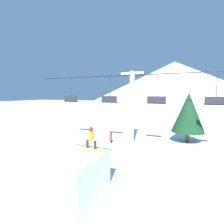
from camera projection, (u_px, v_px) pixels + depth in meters
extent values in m
plane|color=white|center=(66.00, 200.00, 8.71)|extent=(220.00, 220.00, 0.00)
cone|color=silver|center=(174.00, 84.00, 77.22)|extent=(80.70, 80.70, 19.20)
cube|color=white|center=(77.00, 175.00, 9.09)|extent=(2.32, 3.36, 2.11)
cube|color=silver|center=(92.00, 147.00, 10.48)|extent=(2.32, 0.10, 0.06)
cube|color=yellow|center=(91.00, 148.00, 10.10)|extent=(1.47, 0.26, 0.03)
cylinder|color=black|center=(87.00, 144.00, 10.18)|extent=(0.14, 0.14, 0.45)
cylinder|color=black|center=(95.00, 145.00, 9.98)|extent=(0.14, 0.14, 0.45)
cylinder|color=orange|center=(91.00, 136.00, 10.02)|extent=(0.32, 0.32, 0.55)
sphere|color=maroon|center=(91.00, 129.00, 9.98)|extent=(0.24, 0.24, 0.24)
cylinder|color=#B2B2B7|center=(132.00, 108.00, 18.21)|extent=(0.52, 0.52, 7.56)
cube|color=#B2B2B7|center=(132.00, 73.00, 17.83)|extent=(2.40, 0.24, 0.24)
cylinder|color=black|center=(132.00, 75.00, 17.85)|extent=(23.77, 0.08, 0.08)
cylinder|color=#28282D|center=(71.00, 90.00, 20.95)|extent=(0.06, 0.06, 2.84)
cube|color=#232328|center=(72.00, 102.00, 21.10)|extent=(1.80, 0.44, 0.08)
cube|color=#232328|center=(71.00, 99.00, 20.90)|extent=(1.80, 0.08, 0.70)
cylinder|color=#28282D|center=(110.00, 89.00, 18.98)|extent=(0.06, 0.06, 2.84)
cube|color=#232328|center=(110.00, 102.00, 19.13)|extent=(1.80, 0.44, 0.08)
cube|color=#232328|center=(109.00, 99.00, 18.93)|extent=(1.80, 0.08, 0.70)
cylinder|color=#28282D|center=(157.00, 89.00, 17.02)|extent=(0.06, 0.06, 2.84)
cube|color=#232328|center=(157.00, 103.00, 17.17)|extent=(1.80, 0.44, 0.08)
cube|color=#232328|center=(156.00, 100.00, 16.96)|extent=(1.80, 0.08, 0.70)
cylinder|color=#28282D|center=(217.00, 88.00, 15.05)|extent=(0.06, 0.06, 2.84)
cube|color=#232328|center=(216.00, 105.00, 15.20)|extent=(1.80, 0.44, 0.08)
cube|color=#232328|center=(216.00, 101.00, 15.00)|extent=(1.80, 0.08, 0.70)
cylinder|color=#4C3823|center=(187.00, 137.00, 18.98)|extent=(0.37, 0.37, 1.16)
cone|color=#14381E|center=(188.00, 112.00, 18.69)|extent=(3.38, 3.38, 4.26)
cylinder|color=black|center=(111.00, 141.00, 18.74)|extent=(0.17, 0.17, 0.45)
cylinder|color=red|center=(111.00, 136.00, 18.68)|extent=(0.24, 0.24, 0.60)
sphere|color=#232328|center=(111.00, 133.00, 18.64)|extent=(0.18, 0.18, 0.18)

